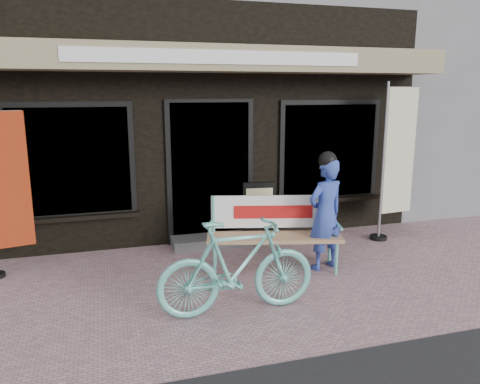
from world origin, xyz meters
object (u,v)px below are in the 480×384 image
object	(u,v)px
bicycle	(237,267)
nobori_cream	(396,160)
nobori_red	(5,190)
bench	(274,227)
menu_stand	(259,213)
person	(326,212)

from	to	relation	value
bicycle	nobori_cream	size ratio (longest dim) A/B	0.70
bicycle	nobori_red	size ratio (longest dim) A/B	0.79
bench	menu_stand	xyz separation A→B (m)	(0.12, 0.98, -0.07)
bicycle	menu_stand	size ratio (longest dim) A/B	1.77
bench	nobori_cream	xyz separation A→B (m)	(2.27, 0.66, 0.71)
bicycle	nobori_red	distance (m)	3.14
person	menu_stand	xyz separation A→B (m)	(-0.51, 1.22, -0.28)
nobori_cream	menu_stand	world-z (taller)	nobori_cream
person	menu_stand	world-z (taller)	person
bench	bicycle	size ratio (longest dim) A/B	1.06
person	bicycle	world-z (taller)	person
person	nobori_cream	distance (m)	1.94
nobori_red	bicycle	bearing A→B (deg)	-48.87
person	nobori_cream	bearing A→B (deg)	12.92
menu_stand	bench	bearing A→B (deg)	-89.79
person	nobori_red	distance (m)	4.06
bench	menu_stand	size ratio (longest dim) A/B	1.88
nobori_red	nobori_cream	size ratio (longest dim) A/B	0.88
bicycle	nobori_red	xyz separation A→B (m)	(-2.47, 1.84, 0.60)
menu_stand	bicycle	bearing A→B (deg)	-107.11
person	menu_stand	distance (m)	1.35
nobori_cream	bicycle	bearing A→B (deg)	-155.83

